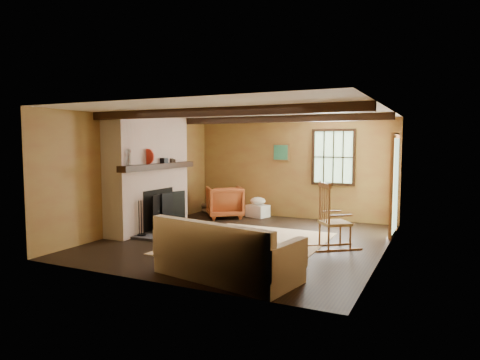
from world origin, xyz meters
The scene contains 10 objects.
ground centered at (0.00, 0.00, 0.00)m, with size 5.50×5.50×0.00m, color black.
room_envelope centered at (0.22, 0.26, 1.63)m, with size 5.02×5.52×2.44m.
fireplace centered at (-2.23, 0.00, 1.10)m, with size 1.02×2.30×2.40m.
rug centered at (0.20, -0.20, 0.00)m, with size 2.50×3.00×0.01m, color beige.
rocking_chair centered at (1.64, 0.07, 0.49)m, with size 0.93×0.86×1.16m.
sofa centered at (0.73, -2.19, 0.29)m, with size 2.13×1.25×0.81m.
firewood_pile centered at (-2.00, 2.39, 0.13)m, with size 0.70×0.13×0.25m.
laundry_basket centered at (-0.79, 2.43, 0.15)m, with size 0.50×0.38×0.30m, color white.
basket_pillow centered at (-0.79, 2.43, 0.40)m, with size 0.39×0.31×0.19m, color white.
armchair centered at (-1.48, 1.98, 0.39)m, with size 0.83×0.85×0.77m, color #BF6026.
Camera 1 is at (3.38, -7.23, 1.84)m, focal length 32.00 mm.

